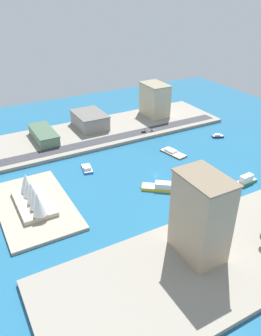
{
  "coord_description": "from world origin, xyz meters",
  "views": [
    {
      "loc": [
        -188.3,
        127.25,
        133.12
      ],
      "look_at": [
        9.39,
        17.9,
        5.45
      ],
      "focal_mm": 35.9,
      "sensor_mm": 36.0,
      "label": 1
    }
  ],
  "objects_px": {
    "apartment_midrise_tan": "(201,217)",
    "office_block_beige": "(155,100)",
    "suv_black": "(144,132)",
    "sedan_silver": "(152,130)",
    "catamaran_blue": "(87,168)",
    "traffic_light_waterfront": "(145,130)",
    "ferry_yellow_fast": "(160,187)",
    "barge_flat_brown": "(173,152)",
    "patrol_launch_navy": "(218,136)",
    "carpark_squat_concrete": "(90,120)",
    "ferry_green_doubledeck": "(243,182)",
    "terminal_long_green": "(44,135)",
    "opera_landmark": "(33,196)"
  },
  "relations": [
    {
      "from": "catamaran_blue",
      "to": "suv_black",
      "type": "height_order",
      "value": "suv_black"
    },
    {
      "from": "catamaran_blue",
      "to": "office_block_beige",
      "type": "xyz_separation_m",
      "value": [
        73.27,
        -109.67,
        18.66
      ]
    },
    {
      "from": "carpark_squat_concrete",
      "to": "ferry_green_doubledeck",
      "type": "bearing_deg",
      "value": -159.11
    },
    {
      "from": "barge_flat_brown",
      "to": "apartment_midrise_tan",
      "type": "bearing_deg",
      "value": 150.68
    },
    {
      "from": "patrol_launch_navy",
      "to": "office_block_beige",
      "type": "bearing_deg",
      "value": 18.31
    },
    {
      "from": "ferry_yellow_fast",
      "to": "suv_black",
      "type": "distance_m",
      "value": 96.39
    },
    {
      "from": "apartment_midrise_tan",
      "to": "opera_landmark",
      "type": "distance_m",
      "value": 111.1
    },
    {
      "from": "carpark_squat_concrete",
      "to": "barge_flat_brown",
      "type": "bearing_deg",
      "value": -153.81
    },
    {
      "from": "catamaran_blue",
      "to": "patrol_launch_navy",
      "type": "bearing_deg",
      "value": -90.79
    },
    {
      "from": "catamaran_blue",
      "to": "traffic_light_waterfront",
      "type": "bearing_deg",
      "value": -66.22
    },
    {
      "from": "ferry_yellow_fast",
      "to": "opera_landmark",
      "type": "distance_m",
      "value": 88.56
    },
    {
      "from": "ferry_green_doubledeck",
      "to": "barge_flat_brown",
      "type": "distance_m",
      "value": 68.9
    },
    {
      "from": "suv_black",
      "to": "sedan_silver",
      "type": "bearing_deg",
      "value": -98.02
    },
    {
      "from": "terminal_long_green",
      "to": "opera_landmark",
      "type": "height_order",
      "value": "opera_landmark"
    },
    {
      "from": "catamaran_blue",
      "to": "barge_flat_brown",
      "type": "distance_m",
      "value": 77.09
    },
    {
      "from": "carpark_squat_concrete",
      "to": "suv_black",
      "type": "xyz_separation_m",
      "value": [
        -39.29,
        -39.37,
        -6.27
      ]
    },
    {
      "from": "office_block_beige",
      "to": "suv_black",
      "type": "bearing_deg",
      "value": 136.14
    },
    {
      "from": "apartment_midrise_tan",
      "to": "office_block_beige",
      "type": "bearing_deg",
      "value": -26.24
    },
    {
      "from": "ferry_yellow_fast",
      "to": "traffic_light_waterfront",
      "type": "height_order",
      "value": "traffic_light_waterfront"
    },
    {
      "from": "office_block_beige",
      "to": "traffic_light_waterfront",
      "type": "xyz_separation_m",
      "value": [
        -41.18,
        36.85,
        -12.76
      ]
    },
    {
      "from": "apartment_midrise_tan",
      "to": "patrol_launch_navy",
      "type": "bearing_deg",
      "value": -45.79
    },
    {
      "from": "apartment_midrise_tan",
      "to": "traffic_light_waterfront",
      "type": "relative_size",
      "value": 7.35
    },
    {
      "from": "sedan_silver",
      "to": "opera_landmark",
      "type": "distance_m",
      "value": 148.0
    },
    {
      "from": "suv_black",
      "to": "opera_landmark",
      "type": "height_order",
      "value": "opera_landmark"
    },
    {
      "from": "office_block_beige",
      "to": "sedan_silver",
      "type": "xyz_separation_m",
      "value": [
        -38.05,
        26.84,
        -16.19
      ]
    },
    {
      "from": "barge_flat_brown",
      "to": "office_block_beige",
      "type": "distance_m",
      "value": 90.69
    },
    {
      "from": "terminal_long_green",
      "to": "opera_landmark",
      "type": "relative_size",
      "value": 1.02
    },
    {
      "from": "ferry_yellow_fast",
      "to": "suv_black",
      "type": "xyz_separation_m",
      "value": [
        88.19,
        -38.87,
        1.61
      ]
    },
    {
      "from": "office_block_beige",
      "to": "carpark_squat_concrete",
      "type": "bearing_deg",
      "value": 88.13
    },
    {
      "from": "ferry_green_doubledeck",
      "to": "terminal_long_green",
      "type": "height_order",
      "value": "terminal_long_green"
    },
    {
      "from": "terminal_long_green",
      "to": "carpark_squat_concrete",
      "type": "bearing_deg",
      "value": -80.47
    },
    {
      "from": "terminal_long_green",
      "to": "sedan_silver",
      "type": "xyz_separation_m",
      "value": [
        -32.18,
        -97.44,
        -3.86
      ]
    },
    {
      "from": "barge_flat_brown",
      "to": "patrol_launch_navy",
      "type": "height_order",
      "value": "patrol_launch_navy"
    },
    {
      "from": "terminal_long_green",
      "to": "sedan_silver",
      "type": "height_order",
      "value": "terminal_long_green"
    },
    {
      "from": "ferry_green_doubledeck",
      "to": "traffic_light_waterfront",
      "type": "bearing_deg",
      "value": 10.47
    },
    {
      "from": "traffic_light_waterfront",
      "to": "apartment_midrise_tan",
      "type": "bearing_deg",
      "value": 159.07
    },
    {
      "from": "ferry_yellow_fast",
      "to": "sedan_silver",
      "type": "relative_size",
      "value": 4.56
    },
    {
      "from": "barge_flat_brown",
      "to": "catamaran_blue",
      "type": "bearing_deg",
      "value": 83.31
    },
    {
      "from": "patrol_launch_navy",
      "to": "catamaran_blue",
      "type": "bearing_deg",
      "value": 89.21
    },
    {
      "from": "patrol_launch_navy",
      "to": "sedan_silver",
      "type": "relative_size",
      "value": 2.28
    },
    {
      "from": "patrol_launch_navy",
      "to": "suv_black",
      "type": "xyz_separation_m",
      "value": [
        38.28,
        60.27,
        2.53
      ]
    },
    {
      "from": "office_block_beige",
      "to": "traffic_light_waterfront",
      "type": "distance_m",
      "value": 56.71
    },
    {
      "from": "carpark_squat_concrete",
      "to": "apartment_midrise_tan",
      "type": "bearing_deg",
      "value": 174.3
    },
    {
      "from": "catamaran_blue",
      "to": "office_block_beige",
      "type": "bearing_deg",
      "value": -56.25
    },
    {
      "from": "barge_flat_brown",
      "to": "terminal_long_green",
      "type": "distance_m",
      "value": 119.14
    },
    {
      "from": "patrol_launch_navy",
      "to": "carpark_squat_concrete",
      "type": "bearing_deg",
      "value": 52.1
    },
    {
      "from": "terminal_long_green",
      "to": "catamaran_blue",
      "type": "bearing_deg",
      "value": -167.77
    },
    {
      "from": "office_block_beige",
      "to": "suv_black",
      "type": "height_order",
      "value": "office_block_beige"
    },
    {
      "from": "terminal_long_green",
      "to": "patrol_launch_navy",
      "type": "bearing_deg",
      "value": -114.91
    },
    {
      "from": "catamaran_blue",
      "to": "apartment_midrise_tan",
      "type": "height_order",
      "value": "apartment_midrise_tan"
    }
  ]
}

